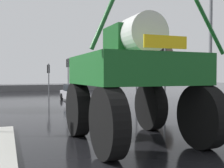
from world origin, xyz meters
TOP-DOWN VIEW (x-y plane):
  - ground_plane at (0.00, 18.00)m, footprint 120.00×120.00m
  - oversize_sprayer at (1.01, 7.24)m, footprint 4.46×5.37m
  - sedan_ahead at (2.64, 23.56)m, footprint 2.01×4.17m
  - traffic_signal_near_right at (4.34, 10.84)m, footprint 0.24×0.54m
  - traffic_signal_far_left at (2.76, 27.00)m, footprint 0.24×0.55m
  - traffic_signal_far_right at (0.80, 27.00)m, footprint 0.24×0.55m
  - streetlight_near_right at (7.05, 10.34)m, footprint 2.19×0.24m
  - streetlight_far_right at (8.72, 22.71)m, footprint 1.92×0.24m
  - bare_tree_right at (10.80, 22.80)m, footprint 3.41×3.41m
  - roadside_barrier at (0.00, 40.69)m, footprint 26.19×0.24m

SIDE VIEW (x-z plane):
  - ground_plane at x=0.00m, z-range 0.00..0.00m
  - roadside_barrier at x=0.00m, z-range 0.00..0.90m
  - sedan_ahead at x=2.64m, z-range -0.05..1.47m
  - oversize_sprayer at x=1.01m, z-range -0.27..4.75m
  - traffic_signal_far_right at x=0.80m, z-range 0.80..4.28m
  - traffic_signal_near_right at x=4.34m, z-range 0.89..4.76m
  - traffic_signal_far_left at x=2.76m, z-range 0.94..5.02m
  - streetlight_far_right at x=8.72m, z-range 0.44..7.48m
  - bare_tree_right at x=10.80m, z-range 1.38..7.06m
  - streetlight_near_right at x=7.05m, z-range 0.49..8.80m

